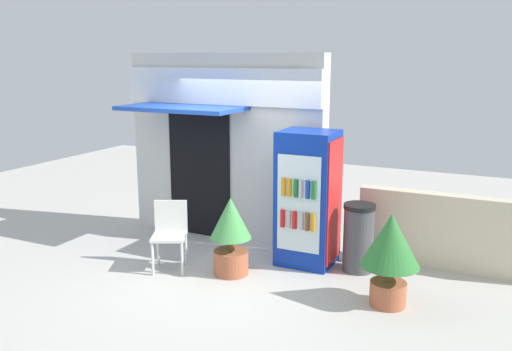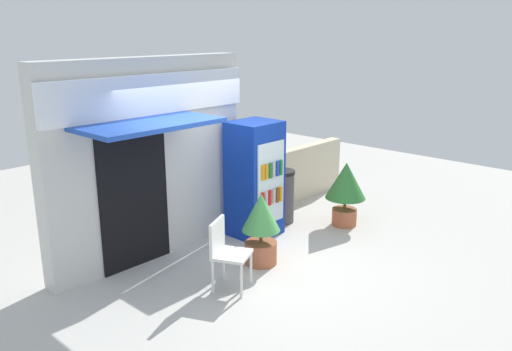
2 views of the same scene
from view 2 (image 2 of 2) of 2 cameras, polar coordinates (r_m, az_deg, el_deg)
ground at (r=7.36m, az=-0.47°, el=-10.31°), size 16.00×16.00×0.00m
storefront_building at (r=7.49m, az=-11.73°, el=2.03°), size 3.26×1.24×2.89m
drink_cooler at (r=8.27m, az=-0.08°, el=-0.40°), size 0.77×0.73×1.86m
plastic_chair at (r=6.67m, az=-3.38°, el=-8.09°), size 0.59×0.58×0.92m
potted_plant_near_shop at (r=7.32m, az=0.55°, el=-5.42°), size 0.54×0.54×1.05m
potted_plant_curbside at (r=8.84m, az=9.86°, el=-1.15°), size 0.68×0.68×1.10m
trash_bin at (r=8.94m, az=2.92°, el=-2.28°), size 0.43×0.43×0.93m
stone_boundary_wall at (r=10.13m, az=4.62°, el=0.20°), size 2.56×0.22×1.04m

